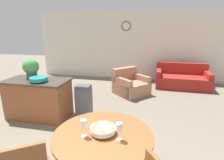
{
  "coord_description": "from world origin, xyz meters",
  "views": [
    {
      "loc": [
        0.67,
        -1.06,
        1.93
      ],
      "look_at": [
        -0.08,
        2.4,
        0.95
      ],
      "focal_mm": 28.0,
      "sensor_mm": 36.0,
      "label": 1
    }
  ],
  "objects_px": {
    "fruit_bowl": "(103,129)",
    "wine_glass_left": "(83,124)",
    "potted_plant": "(31,68)",
    "teal_bowl": "(39,79)",
    "wine_glass_right": "(119,127)",
    "kitchen_island": "(39,98)",
    "dining_table": "(103,146)",
    "couch": "(182,79)",
    "trash_bin": "(84,101)",
    "armchair": "(130,85)"
  },
  "relations": [
    {
      "from": "wine_glass_right",
      "to": "dining_table",
      "type": "bearing_deg",
      "value": 157.71
    },
    {
      "from": "wine_glass_left",
      "to": "wine_glass_right",
      "type": "bearing_deg",
      "value": 2.49
    },
    {
      "from": "kitchen_island",
      "to": "teal_bowl",
      "type": "distance_m",
      "value": 0.54
    },
    {
      "from": "trash_bin",
      "to": "armchair",
      "type": "xyz_separation_m",
      "value": [
        0.88,
        1.78,
        -0.1
      ]
    },
    {
      "from": "dining_table",
      "to": "couch",
      "type": "relative_size",
      "value": 0.67
    },
    {
      "from": "dining_table",
      "to": "kitchen_island",
      "type": "distance_m",
      "value": 2.47
    },
    {
      "from": "dining_table",
      "to": "wine_glass_left",
      "type": "bearing_deg",
      "value": -152.73
    },
    {
      "from": "teal_bowl",
      "to": "potted_plant",
      "type": "distance_m",
      "value": 0.48
    },
    {
      "from": "wine_glass_right",
      "to": "potted_plant",
      "type": "xyz_separation_m",
      "value": [
        -2.36,
        1.76,
        0.22
      ]
    },
    {
      "from": "wine_glass_left",
      "to": "teal_bowl",
      "type": "bearing_deg",
      "value": 136.72
    },
    {
      "from": "fruit_bowl",
      "to": "kitchen_island",
      "type": "bearing_deg",
      "value": 141.83
    },
    {
      "from": "wine_glass_right",
      "to": "kitchen_island",
      "type": "distance_m",
      "value": 2.72
    },
    {
      "from": "potted_plant",
      "to": "couch",
      "type": "bearing_deg",
      "value": 37.64
    },
    {
      "from": "teal_bowl",
      "to": "couch",
      "type": "relative_size",
      "value": 0.2
    },
    {
      "from": "fruit_bowl",
      "to": "trash_bin",
      "type": "xyz_separation_m",
      "value": [
        -0.93,
        1.74,
        -0.43
      ]
    },
    {
      "from": "dining_table",
      "to": "armchair",
      "type": "distance_m",
      "value": 3.53
    },
    {
      "from": "potted_plant",
      "to": "trash_bin",
      "type": "relative_size",
      "value": 0.58
    },
    {
      "from": "fruit_bowl",
      "to": "wine_glass_left",
      "type": "xyz_separation_m",
      "value": [
        -0.2,
        -0.1,
        0.1
      ]
    },
    {
      "from": "couch",
      "to": "potted_plant",
      "type": "bearing_deg",
      "value": -140.58
    },
    {
      "from": "wine_glass_left",
      "to": "armchair",
      "type": "distance_m",
      "value": 3.68
    },
    {
      "from": "dining_table",
      "to": "trash_bin",
      "type": "bearing_deg",
      "value": 118.07
    },
    {
      "from": "couch",
      "to": "armchair",
      "type": "bearing_deg",
      "value": -145.55
    },
    {
      "from": "trash_bin",
      "to": "dining_table",
      "type": "bearing_deg",
      "value": -61.93
    },
    {
      "from": "teal_bowl",
      "to": "fruit_bowl",
      "type": "bearing_deg",
      "value": -37.9
    },
    {
      "from": "fruit_bowl",
      "to": "wine_glass_left",
      "type": "relative_size",
      "value": 1.42
    },
    {
      "from": "wine_glass_left",
      "to": "teal_bowl",
      "type": "height_order",
      "value": "teal_bowl"
    },
    {
      "from": "wine_glass_left",
      "to": "trash_bin",
      "type": "height_order",
      "value": "wine_glass_left"
    },
    {
      "from": "wine_glass_left",
      "to": "wine_glass_right",
      "type": "height_order",
      "value": "same"
    },
    {
      "from": "kitchen_island",
      "to": "teal_bowl",
      "type": "relative_size",
      "value": 3.86
    },
    {
      "from": "trash_bin",
      "to": "wine_glass_left",
      "type": "bearing_deg",
      "value": -68.54
    },
    {
      "from": "fruit_bowl",
      "to": "teal_bowl",
      "type": "distance_m",
      "value": 2.28
    },
    {
      "from": "fruit_bowl",
      "to": "potted_plant",
      "type": "bearing_deg",
      "value": 142.18
    },
    {
      "from": "fruit_bowl",
      "to": "kitchen_island",
      "type": "xyz_separation_m",
      "value": [
        -1.94,
        1.52,
        -0.36
      ]
    },
    {
      "from": "trash_bin",
      "to": "fruit_bowl",
      "type": "bearing_deg",
      "value": -61.97
    },
    {
      "from": "wine_glass_left",
      "to": "potted_plant",
      "type": "relative_size",
      "value": 0.49
    },
    {
      "from": "kitchen_island",
      "to": "potted_plant",
      "type": "bearing_deg",
      "value": 145.54
    },
    {
      "from": "couch",
      "to": "armchair",
      "type": "relative_size",
      "value": 1.43
    },
    {
      "from": "fruit_bowl",
      "to": "potted_plant",
      "type": "distance_m",
      "value": 2.74
    },
    {
      "from": "wine_glass_left",
      "to": "dining_table",
      "type": "bearing_deg",
      "value": 27.27
    },
    {
      "from": "fruit_bowl",
      "to": "potted_plant",
      "type": "height_order",
      "value": "potted_plant"
    },
    {
      "from": "kitchen_island",
      "to": "couch",
      "type": "distance_m",
      "value": 4.76
    },
    {
      "from": "dining_table",
      "to": "teal_bowl",
      "type": "xyz_separation_m",
      "value": [
        -1.79,
        1.39,
        0.37
      ]
    },
    {
      "from": "wine_glass_left",
      "to": "potted_plant",
      "type": "bearing_deg",
      "value": 137.72
    },
    {
      "from": "wine_glass_right",
      "to": "trash_bin",
      "type": "height_order",
      "value": "wine_glass_right"
    },
    {
      "from": "dining_table",
      "to": "teal_bowl",
      "type": "distance_m",
      "value": 2.3
    },
    {
      "from": "trash_bin",
      "to": "couch",
      "type": "xyz_separation_m",
      "value": [
        2.6,
        2.88,
        -0.09
      ]
    },
    {
      "from": "wine_glass_right",
      "to": "kitchen_island",
      "type": "height_order",
      "value": "wine_glass_right"
    },
    {
      "from": "wine_glass_right",
      "to": "trash_bin",
      "type": "distance_m",
      "value": 2.21
    },
    {
      "from": "fruit_bowl",
      "to": "armchair",
      "type": "bearing_deg",
      "value": 90.73
    },
    {
      "from": "potted_plant",
      "to": "wine_glass_right",
      "type": "bearing_deg",
      "value": -36.6
    }
  ]
}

